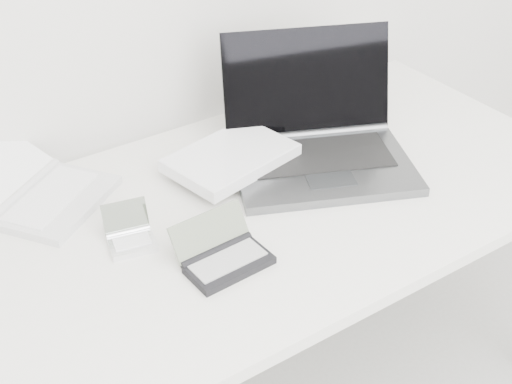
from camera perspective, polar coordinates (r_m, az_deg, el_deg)
desk at (r=1.65m, az=0.09°, el=-2.06°), size 1.60×0.80×0.73m
laptop_large at (r=1.74m, az=2.97°, el=3.66°), size 0.63×0.52×0.28m
netbook_open_white at (r=1.69m, az=-17.00°, el=-0.04°), size 0.41×0.42×0.10m
pda_silver at (r=1.52m, az=-10.04°, el=-3.50°), size 0.12×0.12×0.08m
palmtop_charcoal at (r=1.44m, az=-2.60°, el=-5.14°), size 0.18×0.15×0.09m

